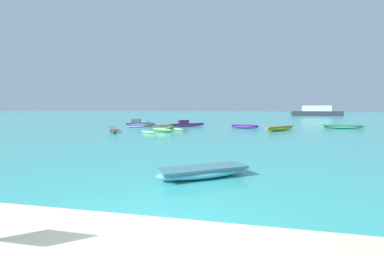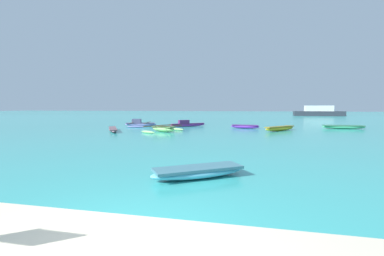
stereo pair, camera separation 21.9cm
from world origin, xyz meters
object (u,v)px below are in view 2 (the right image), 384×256
at_px(moored_boat_1, 280,128).
at_px(moored_boat_2, 245,126).
at_px(distant_ferry, 319,112).
at_px(moored_boat_3, 187,124).
at_px(moored_boat_4, 198,171).
at_px(moored_boat_7, 140,124).
at_px(moored_boat_5, 113,129).
at_px(moored_boat_6, 163,129).
at_px(moored_boat_0, 343,127).

relative_size(moored_boat_1, moored_boat_2, 1.18).
height_order(moored_boat_2, distant_ferry, distant_ferry).
height_order(moored_boat_3, moored_boat_4, moored_boat_3).
height_order(moored_boat_4, moored_boat_7, moored_boat_7).
bearing_deg(moored_boat_3, moored_boat_2, -51.73).
bearing_deg(moored_boat_4, moored_boat_3, 70.46).
distance_m(moored_boat_5, moored_boat_6, 4.34).
bearing_deg(moored_boat_4, distant_ferry, 39.21).
bearing_deg(distant_ferry, moored_boat_2, -112.81).
bearing_deg(moored_boat_3, moored_boat_7, 146.88).
relative_size(moored_boat_4, moored_boat_6, 0.75).
bearing_deg(moored_boat_6, moored_boat_0, 51.11).
height_order(moored_boat_1, moored_boat_5, moored_boat_1).
relative_size(moored_boat_0, moored_boat_6, 1.00).
bearing_deg(distant_ferry, moored_boat_1, -108.12).
xyz_separation_m(moored_boat_4, moored_boat_5, (-9.72, 12.46, -0.02)).
relative_size(moored_boat_2, moored_boat_6, 0.72).
distance_m(moored_boat_5, distant_ferry, 51.13).
xyz_separation_m(moored_boat_5, distant_ferry, (26.97, 43.43, 0.79)).
xyz_separation_m(moored_boat_1, moored_boat_5, (-13.86, -3.37, -0.06)).
distance_m(moored_boat_2, distant_ferry, 41.42).
xyz_separation_m(moored_boat_0, moored_boat_2, (-9.04, -1.52, 0.00)).
bearing_deg(moored_boat_7, moored_boat_6, -63.26).
height_order(moored_boat_2, moored_boat_7, moored_boat_7).
height_order(moored_boat_3, moored_boat_5, moored_boat_3).
bearing_deg(moored_boat_2, moored_boat_4, -86.76).
distance_m(moored_boat_2, moored_boat_6, 8.15).
bearing_deg(moored_boat_7, moored_boat_4, -74.59).
bearing_deg(moored_boat_2, moored_boat_3, 175.80).
height_order(moored_boat_2, moored_boat_6, moored_boat_6).
bearing_deg(moored_boat_7, distant_ferry, 41.53).
bearing_deg(moored_boat_0, moored_boat_7, -178.65).
xyz_separation_m(moored_boat_3, moored_boat_6, (-0.66, -5.96, 0.00)).
distance_m(moored_boat_3, moored_boat_6, 5.99).
height_order(moored_boat_2, moored_boat_3, moored_boat_3).
xyz_separation_m(moored_boat_4, distant_ferry, (17.25, 55.90, 0.77)).
height_order(moored_boat_0, moored_boat_7, moored_boat_7).
xyz_separation_m(moored_boat_6, distant_ferry, (22.66, 42.95, 0.71)).
height_order(moored_boat_0, moored_boat_6, moored_boat_6).
relative_size(moored_boat_1, moored_boat_5, 0.83).
distance_m(moored_boat_1, moored_boat_6, 9.97).
relative_size(moored_boat_1, moored_boat_4, 1.14).
distance_m(moored_boat_5, moored_boat_7, 5.80).
xyz_separation_m(moored_boat_1, moored_boat_6, (-9.55, -2.88, 0.03)).
relative_size(moored_boat_4, moored_boat_5, 0.73).
bearing_deg(moored_boat_2, distant_ferry, 74.28).
height_order(moored_boat_0, moored_boat_4, moored_boat_0).
xyz_separation_m(moored_boat_2, moored_boat_7, (-10.98, 0.54, 0.06)).
bearing_deg(moored_boat_4, moored_boat_0, 28.36).
distance_m(moored_boat_0, distant_ferry, 37.33).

